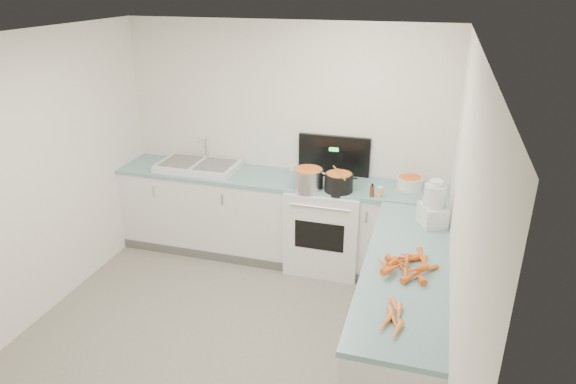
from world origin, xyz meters
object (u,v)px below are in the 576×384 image
(steel_pot, at_px, (308,180))
(black_pot, at_px, (339,183))
(mixing_bowl, at_px, (410,183))
(extract_bottle, at_px, (372,191))
(stove, at_px, (326,224))
(sink, at_px, (198,166))
(spice_jar, at_px, (380,193))
(food_processor, at_px, (434,206))

(steel_pot, xyz_separation_m, black_pot, (0.31, 0.01, -0.01))
(mixing_bowl, relative_size, extract_bottle, 2.41)
(stove, distance_m, sink, 1.54)
(sink, bearing_deg, spice_jar, -6.60)
(sink, bearing_deg, mixing_bowl, 2.04)
(stove, bearing_deg, black_pot, -48.81)
(sink, distance_m, extract_bottle, 1.94)
(mixing_bowl, relative_size, spice_jar, 2.74)
(stove, relative_size, black_pot, 4.88)
(stove, bearing_deg, sink, 179.38)
(mixing_bowl, bearing_deg, steel_pot, -164.13)
(extract_bottle, relative_size, spice_jar, 1.14)
(mixing_bowl, xyz_separation_m, extract_bottle, (-0.33, -0.31, -0.01))
(mixing_bowl, distance_m, extract_bottle, 0.45)
(sink, height_order, black_pot, sink)
(sink, height_order, mixing_bowl, sink)
(steel_pot, distance_m, spice_jar, 0.72)
(black_pot, height_order, food_processor, food_processor)
(stove, height_order, black_pot, stove)
(steel_pot, bearing_deg, stove, 48.07)
(mixing_bowl, bearing_deg, sink, -177.96)
(sink, height_order, steel_pot, sink)
(steel_pot, relative_size, extract_bottle, 2.79)
(steel_pot, xyz_separation_m, spice_jar, (0.71, -0.04, -0.04))
(stove, distance_m, steel_pot, 0.61)
(steel_pot, distance_m, food_processor, 1.31)
(extract_bottle, bearing_deg, food_processor, -38.72)
(stove, relative_size, extract_bottle, 12.59)
(mixing_bowl, distance_m, food_processor, 0.81)
(food_processor, bearing_deg, extract_bottle, 141.28)
(steel_pot, height_order, mixing_bowl, steel_pot)
(sink, relative_size, steel_pot, 2.85)
(extract_bottle, bearing_deg, spice_jar, -2.05)
(steel_pot, relative_size, food_processor, 0.75)
(steel_pot, bearing_deg, spice_jar, -2.92)
(extract_bottle, relative_size, food_processor, 0.27)
(black_pot, distance_m, extract_bottle, 0.34)
(sink, xyz_separation_m, mixing_bowl, (2.26, 0.08, 0.02))
(sink, height_order, extract_bottle, sink)
(steel_pot, height_order, black_pot, steel_pot)
(steel_pot, relative_size, spice_jar, 3.17)
(stove, height_order, food_processor, stove)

